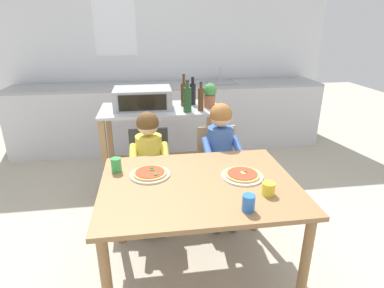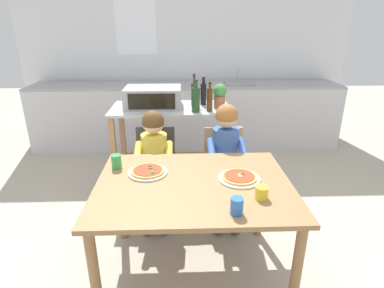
% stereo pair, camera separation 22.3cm
% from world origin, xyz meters
% --- Properties ---
extents(ground_plane, '(11.39, 11.39, 0.00)m').
position_xyz_m(ground_plane, '(0.00, 1.14, 0.00)').
color(ground_plane, '#B7AD99').
extents(back_wall_tiled, '(4.68, 0.13, 2.70)m').
position_xyz_m(back_wall_tiled, '(-0.00, 2.91, 1.35)').
color(back_wall_tiled, silver).
rests_on(back_wall_tiled, ground).
extents(kitchen_counter, '(4.21, 0.60, 1.10)m').
position_xyz_m(kitchen_counter, '(0.00, 2.50, 0.45)').
color(kitchen_counter, silver).
rests_on(kitchen_counter, ground).
extents(kitchen_island_cart, '(1.15, 0.56, 0.92)m').
position_xyz_m(kitchen_island_cart, '(-0.18, 1.20, 0.61)').
color(kitchen_island_cart, '#B7BABF').
rests_on(kitchen_island_cart, ground).
extents(toaster_oven, '(0.54, 0.37, 0.19)m').
position_xyz_m(toaster_oven, '(-0.34, 1.22, 1.01)').
color(toaster_oven, '#999BA0').
rests_on(toaster_oven, kitchen_island_cart).
extents(bottle_brown_beer, '(0.06, 0.06, 0.28)m').
position_xyz_m(bottle_brown_beer, '(0.15, 1.29, 1.03)').
color(bottle_brown_beer, black).
rests_on(bottle_brown_beer, kitchen_island_cart).
extents(bottle_dark_olive_oil, '(0.05, 0.05, 0.27)m').
position_xyz_m(bottle_dark_olive_oil, '(0.19, 1.04, 1.03)').
color(bottle_dark_olive_oil, '#4C2D14').
rests_on(bottle_dark_olive_oil, kitchen_island_cart).
extents(bottle_squat_spirits, '(0.07, 0.07, 0.29)m').
position_xyz_m(bottle_squat_spirits, '(0.06, 1.02, 1.04)').
color(bottle_squat_spirits, '#1E4723').
rests_on(bottle_squat_spirits, kitchen_island_cart).
extents(bottle_clear_vinegar, '(0.06, 0.06, 0.31)m').
position_xyz_m(bottle_clear_vinegar, '(0.06, 1.25, 1.04)').
color(bottle_clear_vinegar, '#4C2D14').
rests_on(bottle_clear_vinegar, kitchen_island_cart).
extents(potted_herb_plant, '(0.13, 0.13, 0.23)m').
position_xyz_m(potted_herb_plant, '(0.29, 1.14, 1.04)').
color(potted_herb_plant, '#9E5B3D').
rests_on(potted_herb_plant, kitchen_island_cart).
extents(dining_table, '(1.25, 0.95, 0.73)m').
position_xyz_m(dining_table, '(0.00, 0.00, 0.63)').
color(dining_table, olive).
rests_on(dining_table, ground).
extents(dining_chair_left, '(0.36, 0.36, 0.81)m').
position_xyz_m(dining_chair_left, '(-0.31, 0.77, 0.48)').
color(dining_chair_left, '#333338').
rests_on(dining_chair_left, ground).
extents(dining_chair_right, '(0.36, 0.36, 0.81)m').
position_xyz_m(dining_chair_right, '(0.30, 0.75, 0.48)').
color(dining_chair_right, tan).
rests_on(dining_chair_right, ground).
extents(child_in_yellow_shirt, '(0.32, 0.42, 1.00)m').
position_xyz_m(child_in_yellow_shirt, '(-0.31, 0.64, 0.64)').
color(child_in_yellow_shirt, '#424C6B').
rests_on(child_in_yellow_shirt, ground).
extents(child_in_blue_striped_shirt, '(0.32, 0.42, 1.05)m').
position_xyz_m(child_in_blue_striped_shirt, '(0.30, 0.63, 0.68)').
color(child_in_blue_striped_shirt, '#424C6B').
rests_on(child_in_blue_striped_shirt, ground).
extents(pizza_plate_cream, '(0.27, 0.27, 0.03)m').
position_xyz_m(pizza_plate_cream, '(-0.31, 0.15, 0.74)').
color(pizza_plate_cream, beige).
rests_on(pizza_plate_cream, dining_table).
extents(pizza_plate_white, '(0.28, 0.28, 0.03)m').
position_xyz_m(pizza_plate_white, '(0.30, 0.04, 0.74)').
color(pizza_plate_white, white).
rests_on(pizza_plate_white, dining_table).
extents(drinking_cup_green, '(0.07, 0.07, 0.10)m').
position_xyz_m(drinking_cup_green, '(-0.53, 0.24, 0.78)').
color(drinking_cup_green, green).
rests_on(drinking_cup_green, dining_table).
extents(drinking_cup_yellow, '(0.08, 0.08, 0.08)m').
position_xyz_m(drinking_cup_yellow, '(0.39, -0.20, 0.77)').
color(drinking_cup_yellow, yellow).
rests_on(drinking_cup_yellow, dining_table).
extents(drinking_cup_blue, '(0.07, 0.07, 0.10)m').
position_xyz_m(drinking_cup_blue, '(0.22, -0.35, 0.78)').
color(drinking_cup_blue, blue).
rests_on(drinking_cup_blue, dining_table).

